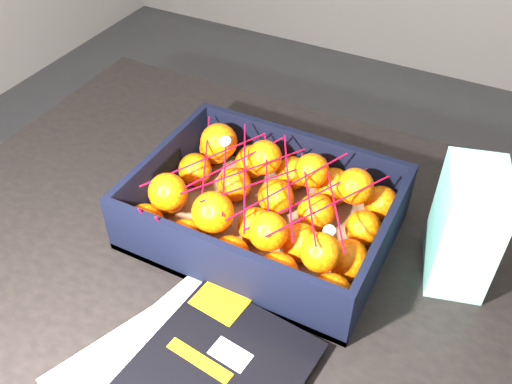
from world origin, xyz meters
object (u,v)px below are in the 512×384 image
at_px(table, 268,276).
at_px(produce_crate, 264,216).
at_px(magazine_stack, 184,377).
at_px(retail_carton, 465,227).

xyz_separation_m(table, produce_crate, (-0.02, 0.01, 0.13)).
bearing_deg(magazine_stack, produce_crate, 96.15).
relative_size(produce_crate, retail_carton, 2.15).
relative_size(table, retail_carton, 6.37).
xyz_separation_m(produce_crate, retail_carton, (0.30, 0.06, 0.06)).
relative_size(magazine_stack, retail_carton, 1.78).
height_order(produce_crate, retail_carton, retail_carton).
distance_m(table, magazine_stack, 0.30).
bearing_deg(magazine_stack, table, 93.35).
distance_m(table, produce_crate, 0.13).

